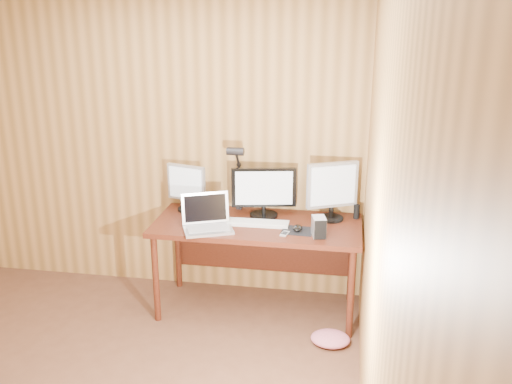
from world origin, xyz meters
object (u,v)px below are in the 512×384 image
(monitor_center, at_px, (264,192))
(desk, at_px, (259,234))
(desk_lamp, at_px, (237,169))
(laptop, at_px, (207,220))
(phone, at_px, (285,234))
(mouse, at_px, (297,228))
(hard_drive, at_px, (319,227))
(monitor_right, at_px, (332,189))
(speaker, at_px, (357,212))
(monitor_left, at_px, (187,187))
(keyboard, at_px, (258,223))

(monitor_center, bearing_deg, desk, -119.50)
(desk, height_order, desk_lamp, desk_lamp)
(laptop, bearing_deg, phone, -25.40)
(monitor_center, bearing_deg, mouse, -52.81)
(hard_drive, bearing_deg, monitor_center, 129.88)
(monitor_right, relative_size, speaker, 4.07)
(desk, distance_m, laptop, 0.47)
(desk, relative_size, desk_lamp, 2.72)
(monitor_left, relative_size, desk_lamp, 0.65)
(mouse, height_order, desk_lamp, desk_lamp)
(mouse, relative_size, desk_lamp, 0.19)
(monitor_center, distance_m, phone, 0.45)
(desk_lamp, bearing_deg, monitor_center, -18.70)
(desk, xyz_separation_m, keyboard, (0.01, -0.10, 0.13))
(phone, relative_size, speaker, 0.91)
(keyboard, distance_m, desk_lamp, 0.48)
(desk, bearing_deg, monitor_center, 71.51)
(monitor_center, bearing_deg, monitor_left, 165.75)
(mouse, bearing_deg, desk, 163.14)
(keyboard, height_order, phone, keyboard)
(hard_drive, bearing_deg, desk_lamp, 135.19)
(hard_drive, bearing_deg, keyboard, 147.79)
(desk_lamp, bearing_deg, hard_drive, -31.33)
(desk, xyz_separation_m, desk_lamp, (-0.20, 0.16, 0.48))
(laptop, relative_size, hard_drive, 2.87)
(desk, distance_m, hard_drive, 0.58)
(monitor_right, height_order, phone, monitor_right)
(phone, bearing_deg, monitor_center, 134.15)
(monitor_center, height_order, monitor_left, monitor_center)
(monitor_center, bearing_deg, desk_lamp, 150.11)
(monitor_center, bearing_deg, laptop, -151.26)
(keyboard, height_order, speaker, speaker)
(desk, height_order, monitor_right, monitor_right)
(desk_lamp, bearing_deg, laptop, -111.20)
(keyboard, relative_size, hard_drive, 3.12)
(desk, distance_m, monitor_left, 0.70)
(desk, relative_size, keyboard, 3.38)
(speaker, bearing_deg, phone, -140.63)
(speaker, bearing_deg, desk, -167.98)
(keyboard, bearing_deg, phone, -37.37)
(speaker, bearing_deg, monitor_right, -163.65)
(monitor_left, bearing_deg, desk_lamp, 21.31)
(monitor_left, relative_size, keyboard, 0.81)
(monitor_left, bearing_deg, monitor_center, 12.24)
(monitor_center, bearing_deg, keyboard, -106.59)
(monitor_right, height_order, mouse, monitor_right)
(laptop, relative_size, mouse, 3.89)
(desk_lamp, bearing_deg, speaker, 0.08)
(mouse, xyz_separation_m, phone, (-0.09, -0.08, -0.02))
(laptop, distance_m, speaker, 1.18)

